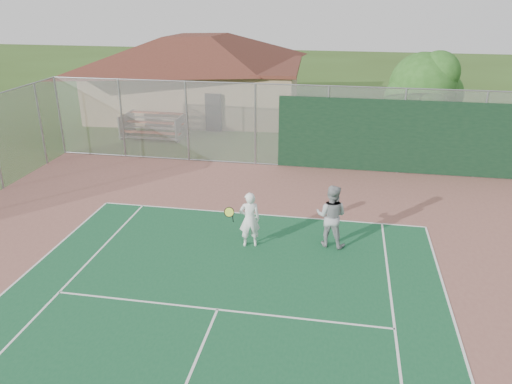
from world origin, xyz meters
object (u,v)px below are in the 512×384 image
clubhouse (198,67)px  bleachers (154,125)px  tree (424,89)px  player_white_front (249,220)px  player_grey_back (331,216)px

clubhouse → bleachers: clubhouse is taller
bleachers → tree: bearing=-4.3°
player_white_front → player_grey_back: player_grey_back is taller
tree → player_white_front: bearing=-121.5°
tree → player_grey_back: (-3.48, -9.06, -2.17)m
player_grey_back → bleachers: bearing=-35.9°
player_white_front → tree: bearing=-136.6°
bleachers → tree: 13.16m
clubhouse → tree: bearing=-32.1°
bleachers → player_white_front: player_white_front is taller
clubhouse → player_white_front: bearing=-72.4°
tree → player_grey_back: size_ratio=2.50×
bleachers → player_grey_back: 13.86m
bleachers → player_grey_back: (9.39, -10.19, 0.33)m
tree → clubhouse: bearing=151.4°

